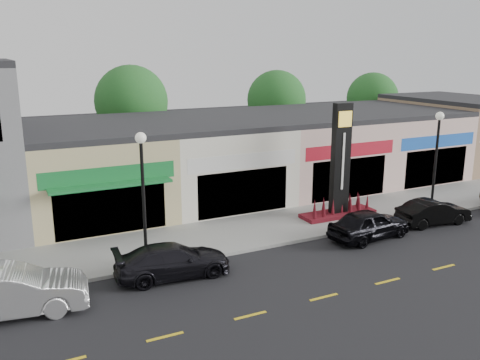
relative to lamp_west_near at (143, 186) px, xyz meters
The scene contains 18 objects.
ground 9.07m from the lamp_west_near, 17.35° to the right, with size 120.00×120.00×0.00m, color black.
sidewalk 8.89m from the lamp_west_near, 13.02° to the left, with size 52.00×4.30×0.15m, color gray.
curb 8.70m from the lamp_west_near, ahead, with size 52.00×0.20×0.15m, color gray.
shop_beige 9.04m from the lamp_west_near, 93.19° to the left, with size 7.00×10.85×4.80m.
shop_cream 11.13m from the lamp_west_near, 54.08° to the left, with size 7.00×10.01×4.80m.
shop_pink_w 16.25m from the lamp_west_near, 33.61° to the left, with size 7.00×10.01×4.80m.
shop_pink_e 22.40m from the lamp_west_near, 23.64° to the left, with size 7.00×10.01×4.80m.
shop_tan 28.94m from the lamp_west_near, 18.08° to the left, with size 7.00×10.01×5.30m.
tree_rear_west 17.55m from the lamp_west_near, 76.76° to the left, with size 5.20×5.20×7.83m.
tree_rear_mid 23.39m from the lamp_west_near, 46.74° to the left, with size 4.80×4.80×7.29m.
tree_rear_east 31.09m from the lamp_west_near, 33.18° to the left, with size 4.60×4.60×6.94m.
lamp_west_near is the anchor object (origin of this frame).
lamp_east_near 16.00m from the lamp_west_near, ahead, with size 0.44×0.44×5.47m.
pylon_sign 11.19m from the lamp_west_near, ahead, with size 4.20×1.30×6.00m.
car_white_van 6.14m from the lamp_west_near, 160.50° to the right, with size 5.08×1.77×1.67m, color silver.
car_dark_sedan 3.21m from the lamp_west_near, 63.80° to the right, with size 4.57×1.86×1.33m, color black.
car_black_sedan 10.89m from the lamp_west_near, ahead, with size 4.25×1.71×1.45m, color black.
car_black_conv 15.14m from the lamp_west_near, ahead, with size 3.91×1.36×1.29m, color black.
Camera 1 is at (-13.15, -16.75, 8.61)m, focal length 38.00 mm.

